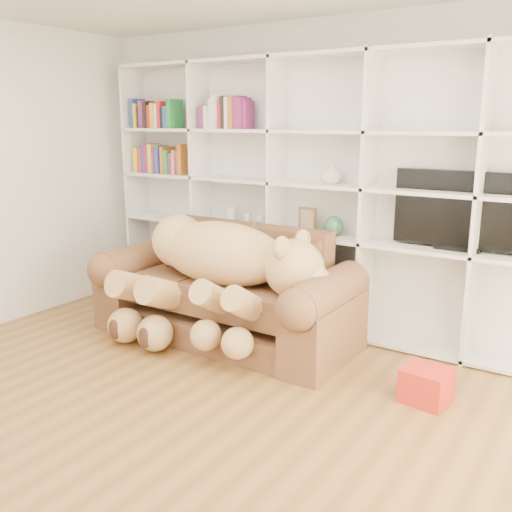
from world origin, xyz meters
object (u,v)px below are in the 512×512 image
Objects in this scene: gift_box at (426,385)px; tv at (462,211)px; sofa at (227,297)px; teddy_bear at (216,267)px.

tv is (-0.08, 0.92, 1.05)m from gift_box.
gift_box is (1.82, -0.24, -0.24)m from sofa.
tv reaches higher than gift_box.
teddy_bear is at bearing 178.53° from gift_box.
sofa reaches higher than gift_box.
teddy_bear reaches higher than gift_box.
gift_box is 0.28× the size of tv.
teddy_bear reaches higher than sofa.
teddy_bear is 1.72× the size of tv.
sofa is at bearing 172.62° from gift_box.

